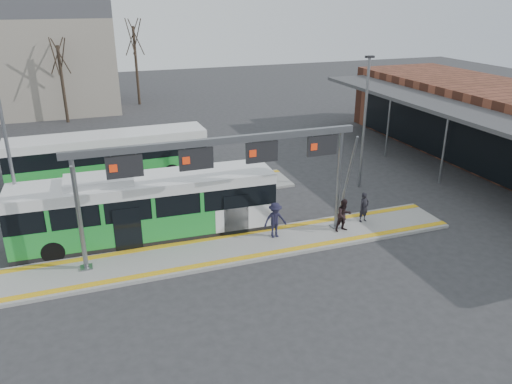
% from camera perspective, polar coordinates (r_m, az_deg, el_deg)
% --- Properties ---
extents(ground, '(120.00, 120.00, 0.00)m').
position_cam_1_polar(ground, '(23.37, -2.59, -6.60)').
color(ground, '#2D2D30').
rests_on(ground, ground).
extents(platform_main, '(22.00, 3.00, 0.15)m').
position_cam_1_polar(platform_main, '(23.34, -2.59, -6.44)').
color(platform_main, gray).
rests_on(platform_main, ground).
extents(platform_second, '(20.00, 3.00, 0.15)m').
position_cam_1_polar(platform_second, '(29.86, -14.59, -0.63)').
color(platform_second, gray).
rests_on(platform_second, ground).
extents(tactile_main, '(22.00, 2.65, 0.02)m').
position_cam_1_polar(tactile_main, '(23.30, -2.59, -6.25)').
color(tactile_main, gold).
rests_on(tactile_main, platform_main).
extents(tactile_second, '(20.00, 0.35, 0.02)m').
position_cam_1_polar(tactile_second, '(30.90, -14.83, 0.28)').
color(tactile_second, gold).
rests_on(tactile_second, platform_second).
extents(gantry, '(13.00, 1.68, 5.20)m').
position_cam_1_polar(gantry, '(21.81, -3.85, 3.56)').
color(gantry, slate).
rests_on(gantry, platform_main).
extents(hero_bus, '(12.32, 3.03, 3.36)m').
position_cam_1_polar(hero_bus, '(24.40, -12.46, -1.84)').
color(hero_bus, black).
rests_on(hero_bus, ground).
extents(bg_bus_green, '(12.10, 2.77, 3.01)m').
position_cam_1_polar(bg_bus_green, '(32.74, -16.38, 3.79)').
color(bg_bus_green, black).
rests_on(bg_bus_green, ground).
extents(passenger_a, '(0.63, 0.48, 1.56)m').
position_cam_1_polar(passenger_a, '(26.06, 12.24, -1.71)').
color(passenger_a, black).
rests_on(passenger_a, platform_main).
extents(passenger_b, '(0.86, 0.70, 1.68)m').
position_cam_1_polar(passenger_b, '(24.81, 10.02, -2.62)').
color(passenger_b, black).
rests_on(passenger_b, platform_main).
extents(passenger_c, '(1.15, 0.67, 1.77)m').
position_cam_1_polar(passenger_c, '(23.83, 2.20, -3.22)').
color(passenger_c, '#1B1A2F').
rests_on(passenger_c, platform_main).
extents(tree_left, '(1.40, 1.40, 7.79)m').
position_cam_1_polar(tree_left, '(48.81, -21.62, 14.19)').
color(tree_left, '#382B21').
rests_on(tree_left, ground).
extents(tree_mid, '(1.40, 1.40, 9.08)m').
position_cam_1_polar(tree_mid, '(54.96, -13.78, 16.77)').
color(tree_mid, '#382B21').
rests_on(tree_mid, ground).
extents(lamp_west, '(0.50, 0.25, 8.55)m').
position_cam_1_polar(lamp_west, '(24.69, -26.43, 4.01)').
color(lamp_west, slate).
rests_on(lamp_west, ground).
extents(lamp_east, '(0.50, 0.25, 7.85)m').
position_cam_1_polar(lamp_east, '(30.27, 12.30, 8.03)').
color(lamp_east, slate).
rests_on(lamp_east, ground).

